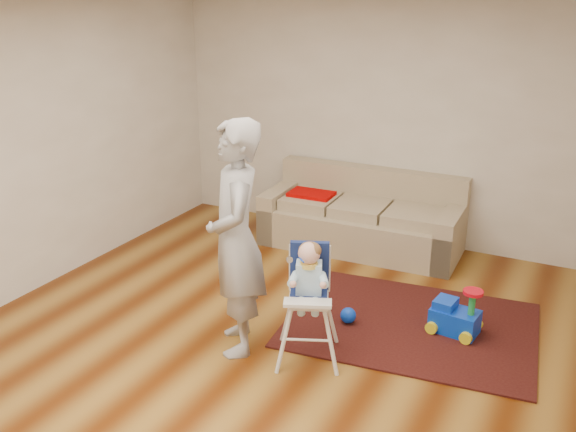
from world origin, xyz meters
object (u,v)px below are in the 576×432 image
at_px(high_chair, 309,304).
at_px(adult, 236,239).
at_px(side_table, 283,212).
at_px(ride_on_toy, 456,309).
at_px(toy_ball, 348,315).
at_px(sofa, 361,212).

xyz_separation_m(high_chair, adult, (-0.59, -0.09, 0.47)).
distance_m(side_table, ride_on_toy, 2.85).
height_order(side_table, toy_ball, side_table).
height_order(side_table, adult, adult).
xyz_separation_m(ride_on_toy, toy_ball, (-0.86, -0.27, -0.14)).
bearing_deg(high_chair, adult, 165.98).
bearing_deg(toy_ball, high_chair, -97.61).
xyz_separation_m(ride_on_toy, high_chair, (-0.95, -0.91, 0.25)).
bearing_deg(side_table, adult, -70.44).
relative_size(ride_on_toy, adult, 0.23).
relative_size(sofa, high_chair, 2.21).
bearing_deg(sofa, side_table, 173.71).
height_order(ride_on_toy, high_chair, high_chair).
height_order(sofa, ride_on_toy, sofa).
distance_m(side_table, high_chair, 2.84).
bearing_deg(toy_ball, ride_on_toy, 17.26).
bearing_deg(adult, sofa, 142.31).
relative_size(toy_ball, high_chair, 0.14).
xyz_separation_m(side_table, ride_on_toy, (2.43, -1.50, 0.01)).
height_order(side_table, high_chair, high_chair).
height_order(sofa, high_chair, high_chair).
xyz_separation_m(side_table, toy_ball, (1.56, -1.77, -0.14)).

